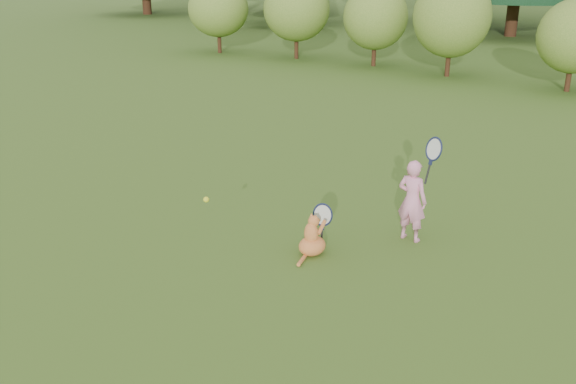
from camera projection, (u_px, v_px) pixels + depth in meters
The scene contains 5 objects.
ground at pixel (239, 264), 7.62m from camera, with size 100.00×100.00×0.00m, color #2E4C15.
shrub_row at pixel (511, 31), 17.54m from camera, with size 28.00×3.00×2.80m, color #4E7323, non-canonical shape.
child at pixel (413, 199), 8.08m from camera, with size 0.63×0.41×1.60m.
cat at pixel (313, 233), 7.80m from camera, with size 0.45×0.68×0.72m.
tennis_ball at pixel (206, 200), 7.65m from camera, with size 0.07×0.07×0.07m.
Camera 1 is at (4.01, -5.55, 3.51)m, focal length 40.00 mm.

